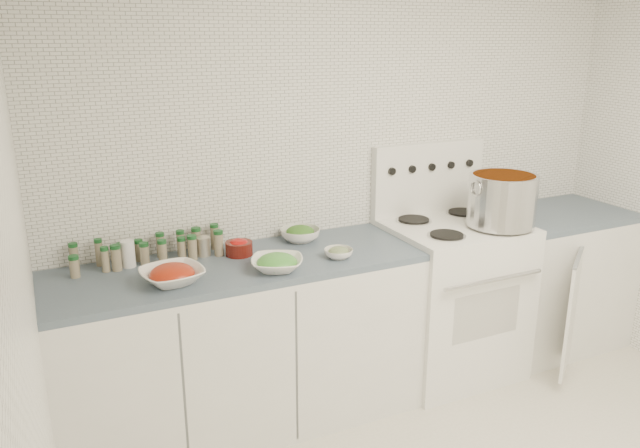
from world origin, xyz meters
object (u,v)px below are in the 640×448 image
at_px(bowl_snowpea, 277,263).
at_px(stove, 450,293).
at_px(bowl_tomato, 172,275).
at_px(stock_pot, 502,198).

bearing_deg(bowl_snowpea, stove, 8.05).
bearing_deg(bowl_snowpea, bowl_tomato, 173.86).
xyz_separation_m(bowl_tomato, bowl_snowpea, (0.49, -0.05, -0.00)).
height_order(bowl_tomato, bowl_snowpea, bowl_tomato).
xyz_separation_m(stock_pot, bowl_tomato, (-1.85, 0.05, -0.16)).
distance_m(stove, bowl_snowpea, 1.26).
relative_size(stove, stock_pot, 3.39).
relative_size(stock_pot, bowl_tomato, 1.26).
bearing_deg(bowl_snowpea, stock_pot, 0.12).
distance_m(stove, bowl_tomato, 1.72).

